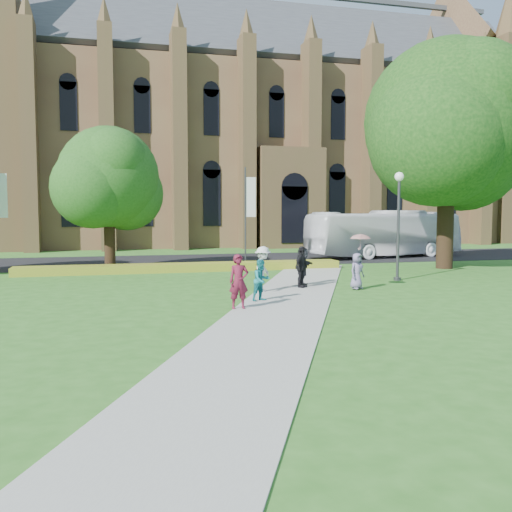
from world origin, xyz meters
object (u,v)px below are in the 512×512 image
object	(u,v)px
large_tree	(448,124)
tour_coach	(385,234)
pedestrian_0	(239,281)
streetlamp	(399,213)

from	to	relation	value
large_tree	tour_coach	xyz separation A→B (m)	(0.29, 8.05, -6.66)
large_tree	pedestrian_0	size ratio (longest dim) A/B	7.05
tour_coach	pedestrian_0	world-z (taller)	tour_coach
streetlamp	pedestrian_0	xyz separation A→B (m)	(-9.30, -6.01, -2.32)
large_tree	tour_coach	bearing A→B (deg)	87.96
streetlamp	tour_coach	world-z (taller)	streetlamp
streetlamp	large_tree	distance (m)	8.73
tour_coach	large_tree	bearing A→B (deg)	167.12
tour_coach	streetlamp	bearing A→B (deg)	144.40
streetlamp	pedestrian_0	world-z (taller)	streetlamp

